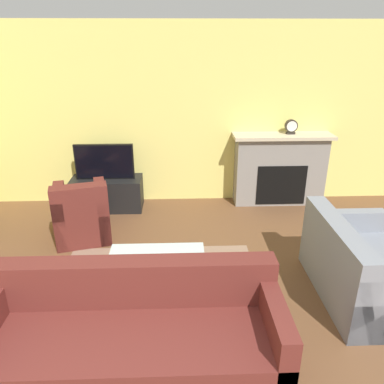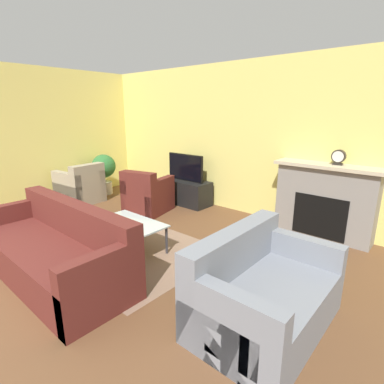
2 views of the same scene
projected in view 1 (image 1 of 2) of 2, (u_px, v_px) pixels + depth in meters
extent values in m
cube|color=#EADB72|center=(145.00, 117.00, 5.65)|extent=(8.87, 0.06, 2.70)
cube|color=#896B56|center=(158.00, 291.00, 3.93)|extent=(2.18, 1.77, 0.00)
cube|color=gray|center=(280.00, 169.00, 5.84)|extent=(1.38, 0.35, 1.11)
cube|color=black|center=(281.00, 185.00, 5.76)|extent=(0.76, 0.01, 0.62)
cube|color=beige|center=(283.00, 136.00, 5.61)|extent=(1.50, 0.41, 0.05)
cube|color=black|center=(107.00, 194.00, 5.73)|extent=(1.06, 0.47, 0.49)
cube|color=black|center=(104.00, 162.00, 5.54)|extent=(0.87, 0.05, 0.53)
cube|color=black|center=(104.00, 162.00, 5.51)|extent=(0.83, 0.01, 0.49)
cube|color=#5B231E|center=(134.00, 351.00, 2.91)|extent=(2.29, 0.86, 0.42)
cube|color=#5B231E|center=(135.00, 282.00, 3.06)|extent=(2.29, 0.20, 0.40)
cube|color=#5B231E|center=(272.00, 335.00, 2.90)|extent=(0.14, 0.86, 0.66)
cube|color=gray|center=(365.00, 277.00, 3.80)|extent=(0.90, 1.37, 0.42)
cube|color=gray|center=(337.00, 243.00, 3.63)|extent=(0.20, 1.37, 0.40)
cube|color=gray|center=(342.00, 237.00, 4.32)|extent=(0.90, 0.14, 0.66)
cube|color=#5B231E|center=(83.00, 221.00, 4.97)|extent=(0.85, 0.95, 0.42)
cube|color=#5B231E|center=(80.00, 201.00, 4.54)|extent=(0.70, 0.36, 0.40)
cube|color=#5B231E|center=(102.00, 210.00, 4.99)|extent=(0.33, 0.82, 0.66)
cube|color=#5B231E|center=(61.00, 215.00, 4.85)|extent=(0.33, 0.82, 0.66)
cylinder|color=#333338|center=(109.00, 291.00, 3.62)|extent=(0.04, 0.04, 0.38)
cylinder|color=#333338|center=(202.00, 289.00, 3.66)|extent=(0.04, 0.04, 0.38)
cylinder|color=#333338|center=(117.00, 263.00, 4.08)|extent=(0.04, 0.04, 0.38)
cylinder|color=#333338|center=(199.00, 261.00, 4.11)|extent=(0.04, 0.04, 0.38)
cube|color=silver|center=(156.00, 258.00, 3.79)|extent=(0.98, 0.57, 0.02)
cube|color=#28231E|center=(290.00, 133.00, 5.62)|extent=(0.13, 0.07, 0.03)
cylinder|color=#28231E|center=(291.00, 126.00, 5.58)|extent=(0.19, 0.07, 0.19)
cylinder|color=white|center=(292.00, 126.00, 5.55)|extent=(0.15, 0.00, 0.15)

